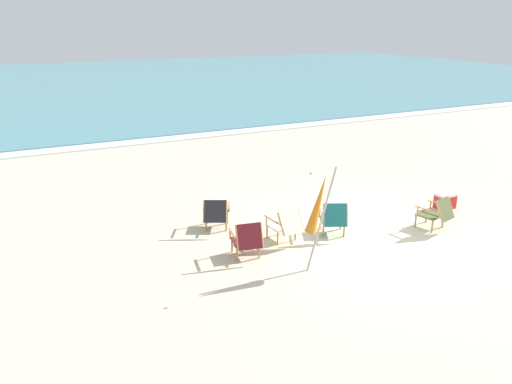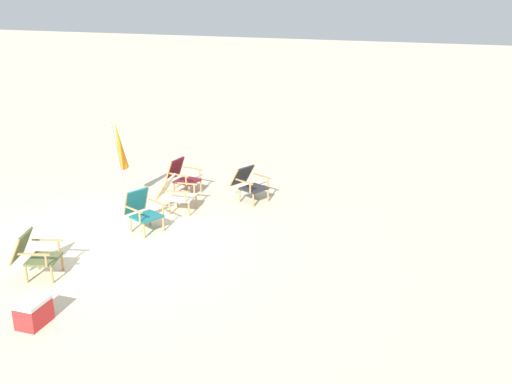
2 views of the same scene
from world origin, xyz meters
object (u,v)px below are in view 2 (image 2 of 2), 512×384
object	(u,v)px
beach_chair_front_left	(182,175)
cooler_box	(33,312)
beach_chair_far_center	(33,253)
umbrella_furled_orange	(119,147)
beach_chair_mid_center	(248,182)
beach_chair_back_left	(142,209)
beach_chair_front_right	(175,192)

from	to	relation	value
beach_chair_front_left	cooler_box	xyz separation A→B (m)	(5.82, 0.37, -0.23)
beach_chair_front_left	beach_chair_far_center	size ratio (longest dim) A/B	0.96
beach_chair_far_center	umbrella_furled_orange	size ratio (longest dim) A/B	0.42
beach_chair_far_center	cooler_box	bearing A→B (deg)	36.85
beach_chair_far_center	cooler_box	world-z (taller)	beach_chair_far_center
beach_chair_mid_center	cooler_box	xyz separation A→B (m)	(5.86, -1.26, -0.22)
cooler_box	umbrella_furled_orange	bearing A→B (deg)	-164.71
beach_chair_far_center	beach_chair_back_left	xyz separation A→B (m)	(-2.34, 0.75, 0.01)
beach_chair_front_right	cooler_box	distance (m)	4.74
cooler_box	beach_chair_front_right	bearing A→B (deg)	-179.79
beach_chair_far_center	umbrella_furled_orange	xyz separation A→B (m)	(-3.50, -0.36, 0.89)
beach_chair_front_right	beach_chair_mid_center	bearing A→B (deg)	131.33
umbrella_furled_orange	cooler_box	distance (m)	5.06
beach_chair_mid_center	beach_chair_far_center	bearing A→B (deg)	-25.59
beach_chair_front_right	umbrella_furled_orange	distance (m)	1.56
beach_chair_back_left	cooler_box	world-z (taller)	beach_chair_back_left
beach_chair_mid_center	cooler_box	size ratio (longest dim) A/B	1.94
beach_chair_back_left	umbrella_furled_orange	xyz separation A→B (m)	(-1.16, -1.11, 0.88)
beach_chair_back_left	umbrella_furled_orange	world-z (taller)	umbrella_furled_orange
beach_chair_front_left	umbrella_furled_orange	distance (m)	1.67
beach_chair_front_left	beach_chair_mid_center	distance (m)	1.63
umbrella_furled_orange	cooler_box	size ratio (longest dim) A/B	4.12
beach_chair_mid_center	beach_chair_front_left	bearing A→B (deg)	-88.78
umbrella_furled_orange	beach_chair_front_right	bearing A→B (deg)	88.87
umbrella_furled_orange	beach_chair_front_left	bearing A→B (deg)	138.75
beach_chair_front_right	beach_chair_back_left	bearing A→B (deg)	-8.74
beach_chair_front_left	beach_chair_back_left	bearing A→B (deg)	4.53
beach_chair_front_left	cooler_box	bearing A→B (deg)	3.62
beach_chair_far_center	beach_chair_back_left	size ratio (longest dim) A/B	1.00
beach_chair_front_right	beach_chair_back_left	size ratio (longest dim) A/B	0.97
beach_chair_front_left	beach_chair_front_right	distance (m)	1.14
beach_chair_back_left	cooler_box	size ratio (longest dim) A/B	1.73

